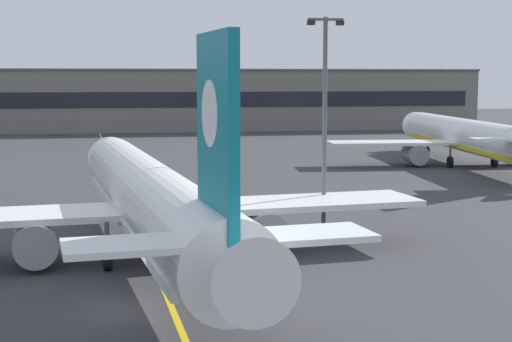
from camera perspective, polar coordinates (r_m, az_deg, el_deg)
The scene contains 7 objects.
ground_plane at distance 35.18m, azimuth -8.62°, elevation -9.89°, with size 400.00×400.00×0.00m, color #353538.
taxiway_centreline at distance 64.49m, azimuth -9.20°, elevation -2.25°, with size 0.30×180.00×0.01m, color yellow.
airliner_foreground at distance 43.81m, azimuth -7.60°, elevation -2.04°, with size 32.34×41.50×11.65m.
airliner_background at distance 92.67m, azimuth 14.99°, elevation 2.41°, with size 31.65×40.73×11.43m.
apron_lamp_post at distance 48.64m, azimuth 4.97°, elevation 3.34°, with size 2.24×0.90×13.65m.
safety_cone_by_nose_gear at distance 60.26m, azimuth -6.51°, elevation -2.59°, with size 0.44×0.44×0.55m.
terminal_building at distance 149.11m, azimuth -8.55°, elevation 5.09°, with size 129.86×12.40×11.48m.
Camera 1 is at (-0.55, -33.70, 10.07)m, focal length 55.46 mm.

